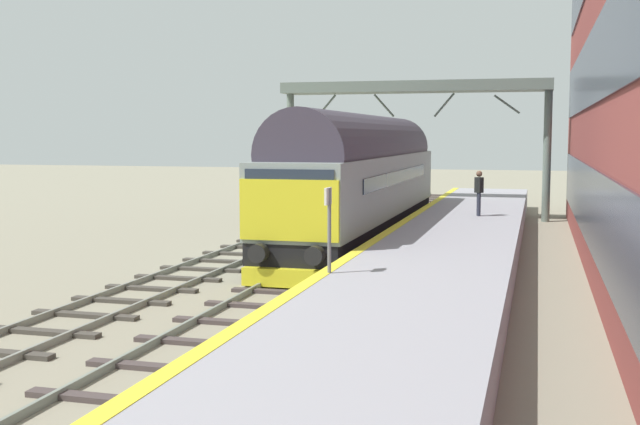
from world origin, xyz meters
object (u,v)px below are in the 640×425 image
signal_post_near (285,155)px  waiting_passenger (479,189)px  diesel_locomotive (362,176)px  platform_number_sign (329,216)px

signal_post_near → waiting_passenger: signal_post_near is taller
diesel_locomotive → platform_number_sign: 11.91m
signal_post_near → waiting_passenger: size_ratio=2.86×
diesel_locomotive → signal_post_near: size_ratio=3.80×
diesel_locomotive → waiting_passenger: (4.06, 1.38, -0.49)m
signal_post_near → platform_number_sign: size_ratio=2.59×
signal_post_near → platform_number_sign: (7.01, -18.74, -0.79)m
waiting_passenger → signal_post_near: bearing=49.4°
platform_number_sign → waiting_passenger: size_ratio=1.11×
diesel_locomotive → signal_post_near: signal_post_near is taller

